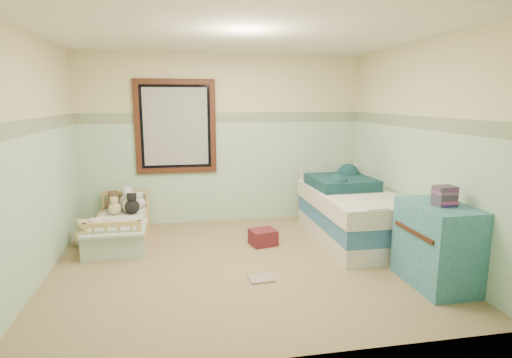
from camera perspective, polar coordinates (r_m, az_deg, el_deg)
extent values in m
cube|color=brown|center=(4.84, -1.90, -11.60)|extent=(4.20, 3.60, 0.02)
cube|color=silver|center=(4.53, -2.11, 19.35)|extent=(4.20, 3.60, 0.02)
cube|color=beige|center=(6.29, -4.44, 5.42)|extent=(4.20, 0.04, 2.50)
cube|color=beige|center=(2.78, 3.52, -1.40)|extent=(4.20, 0.04, 2.50)
cube|color=beige|center=(4.70, -28.27, 2.34)|extent=(0.04, 3.60, 2.50)
cube|color=beige|center=(5.25, 21.34, 3.65)|extent=(0.04, 3.60, 2.50)
cube|color=#9DC9A6|center=(6.34, -4.36, 0.91)|extent=(4.20, 0.01, 1.50)
cube|color=#415E44|center=(6.26, -4.47, 8.37)|extent=(4.20, 0.01, 0.15)
cube|color=#351A0F|center=(6.20, -10.92, 7.03)|extent=(1.16, 0.06, 1.36)
cube|color=#B1B1AA|center=(6.21, -10.92, 7.04)|extent=(0.92, 0.01, 1.12)
cube|color=#A07E47|center=(5.81, -17.98, -7.29)|extent=(0.66, 1.33, 0.17)
cube|color=white|center=(5.77, -18.06, -5.92)|extent=(0.61, 1.27, 0.12)
cube|color=#628AB9|center=(5.35, -18.67, -6.40)|extent=(0.72, 0.66, 0.03)
sphere|color=brown|center=(6.23, -18.93, -3.24)|extent=(0.20, 0.20, 0.20)
sphere|color=silver|center=(6.19, -17.11, -3.03)|extent=(0.23, 0.23, 0.23)
sphere|color=beige|center=(6.01, -18.75, -3.85)|extent=(0.17, 0.17, 0.17)
sphere|color=black|center=(5.98, -16.57, -3.66)|extent=(0.20, 0.20, 0.20)
sphere|color=silver|center=(5.53, -20.68, -7.74)|extent=(0.29, 0.29, 0.29)
sphere|color=beige|center=(5.77, -22.44, -7.34)|extent=(0.24, 0.24, 0.24)
cube|color=silver|center=(5.70, 12.96, -7.10)|extent=(0.93, 1.85, 0.22)
cube|color=navy|center=(5.64, 13.05, -4.97)|extent=(0.93, 1.85, 0.22)
cube|color=silver|center=(5.59, 13.15, -2.80)|extent=(0.96, 1.89, 0.22)
cube|color=#0C343B|center=(5.80, 11.59, -0.42)|extent=(0.81, 0.86, 0.14)
cube|color=#276671|center=(4.57, 23.50, -8.25)|extent=(0.52, 0.83, 0.83)
cube|color=#522E2F|center=(4.39, 24.38, -2.12)|extent=(0.20, 0.16, 0.19)
cube|color=maroon|center=(5.40, 0.96, -7.96)|extent=(0.37, 0.34, 0.20)
cube|color=orange|center=(4.43, 0.72, -13.50)|extent=(0.27, 0.21, 0.02)
sphere|color=silver|center=(6.06, -16.88, -3.45)|extent=(0.21, 0.21, 0.21)
sphere|color=silver|center=(6.23, -15.62, -3.17)|extent=(0.17, 0.17, 0.17)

